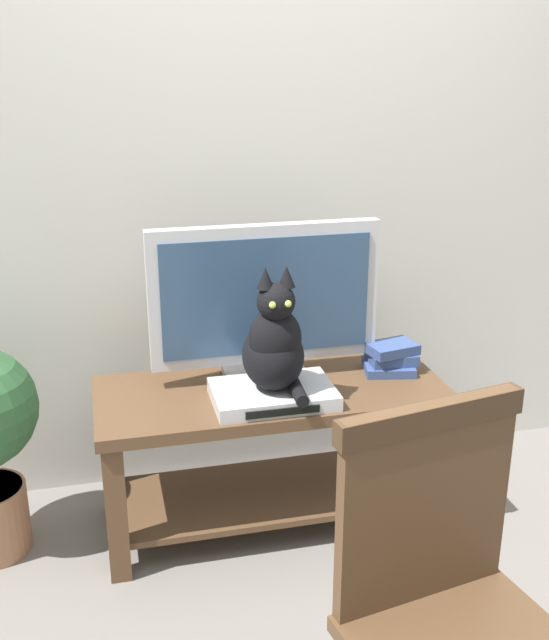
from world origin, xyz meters
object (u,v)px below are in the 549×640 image
object	(u,v)px
tv_stand	(271,431)
cat	(274,345)
tv	(265,301)
media_box	(273,394)
wooden_chair	(451,597)
book_stack	(391,358)

from	to	relation	value
tv_stand	cat	bearing A→B (deg)	-98.10
tv_stand	cat	distance (m)	0.41
tv	media_box	world-z (taller)	tv
tv	wooden_chair	bearing A→B (deg)	-84.38
tv_stand	book_stack	bearing A→B (deg)	5.80
tv_stand	book_stack	distance (m)	0.53
book_stack	media_box	bearing A→B (deg)	-162.58
tv	media_box	xyz separation A→B (m)	(-0.02, -0.20, -0.28)
tv_stand	tv	size ratio (longest dim) A/B	1.51
tv_stand	media_box	xyz separation A→B (m)	(-0.02, -0.11, 0.20)
media_box	tv	bearing A→B (deg)	84.74
wooden_chair	book_stack	world-z (taller)	wooden_chair
media_box	wooden_chair	world-z (taller)	wooden_chair
tv	media_box	distance (m)	0.34
tv_stand	cat	size ratio (longest dim) A/B	2.83
cat	tv	bearing A→B (deg)	85.40
tv_stand	wooden_chair	size ratio (longest dim) A/B	1.27
media_box	tv_stand	bearing A→B (deg)	80.22
tv_stand	wooden_chair	bearing A→B (deg)	-83.95
media_box	wooden_chair	distance (m)	1.10
tv_stand	cat	xyz separation A→B (m)	(-0.02, -0.12, 0.39)
tv_stand	tv	bearing A→B (deg)	89.98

